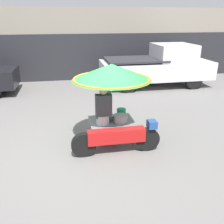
# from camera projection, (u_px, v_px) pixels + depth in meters

# --- Properties ---
(ground_plane) EXTENTS (36.00, 36.00, 0.00)m
(ground_plane) POSITION_uv_depth(u_px,v_px,m) (96.00, 151.00, 5.99)
(ground_plane) COLOR slate
(shopfront_building) EXTENTS (28.00, 2.06, 3.48)m
(shopfront_building) POSITION_uv_depth(u_px,v_px,m) (75.00, 43.00, 13.19)
(shopfront_building) COLOR gray
(shopfront_building) RESTS_ON ground
(vendor_motorcycle_cart) EXTENTS (2.10, 1.88, 2.00)m
(vendor_motorcycle_cart) POSITION_uv_depth(u_px,v_px,m) (112.00, 84.00, 5.87)
(vendor_motorcycle_cart) COLOR black
(vendor_motorcycle_cart) RESTS_ON ground
(vendor_person) EXTENTS (0.38, 0.22, 1.52)m
(vendor_person) POSITION_uv_depth(u_px,v_px,m) (104.00, 113.00, 6.00)
(vendor_person) COLOR navy
(vendor_person) RESTS_ON ground
(pickup_truck) EXTENTS (5.00, 1.96, 1.89)m
(pickup_truck) POSITION_uv_depth(u_px,v_px,m) (159.00, 66.00, 11.43)
(pickup_truck) COLOR black
(pickup_truck) RESTS_ON ground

